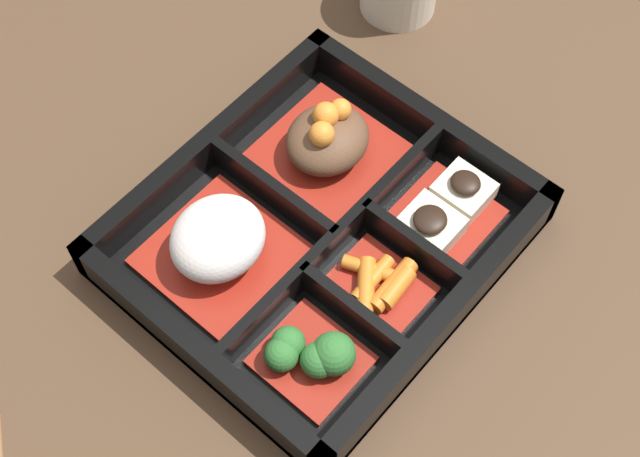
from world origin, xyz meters
The scene contains 8 objects.
ground_plane centered at (0.00, 0.00, 0.00)m, with size 3.00×3.00×0.00m, color #4C3523.
bento_base centered at (0.00, 0.00, 0.01)m, with size 0.28×0.24×0.01m.
bento_rim centered at (0.00, 0.00, 0.02)m, with size 0.28×0.24×0.04m.
bowl_rice centered at (-0.06, 0.05, 0.03)m, with size 0.10×0.10×0.05m.
bowl_stew centered at (0.06, 0.05, 0.03)m, with size 0.10×0.10×0.05m.
bowl_greens centered at (-0.08, -0.06, 0.03)m, with size 0.06×0.07×0.04m.
bowl_carrots centered at (0.00, -0.06, 0.02)m, with size 0.06×0.07×0.02m.
bowl_tofu centered at (0.07, -0.06, 0.02)m, with size 0.08×0.07×0.03m.
Camera 1 is at (-0.25, -0.22, 0.60)m, focal length 50.00 mm.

